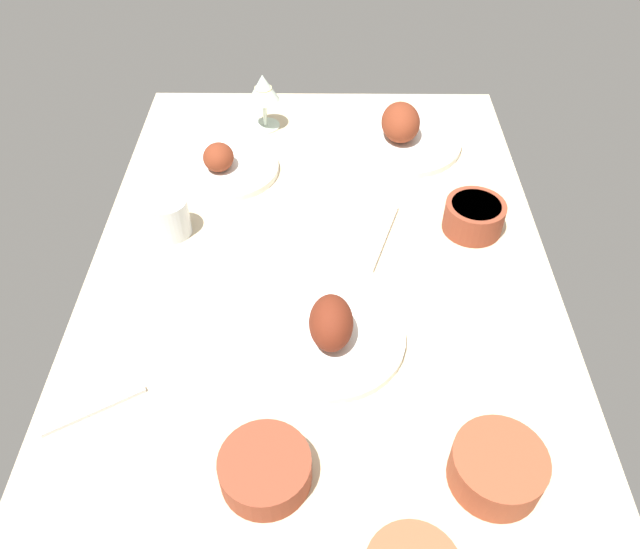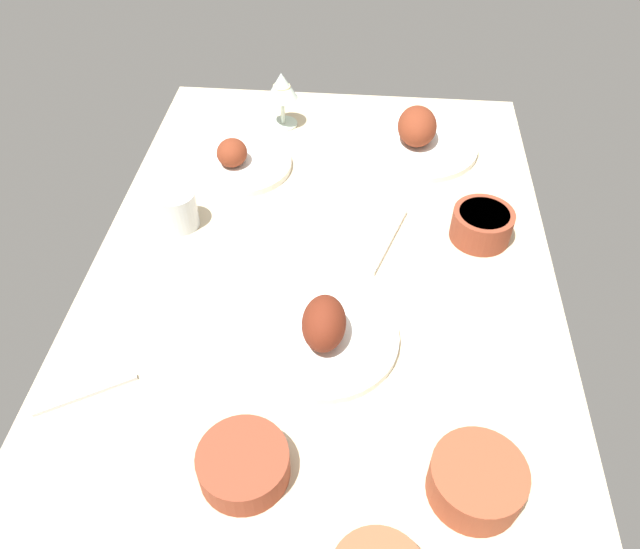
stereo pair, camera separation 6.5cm
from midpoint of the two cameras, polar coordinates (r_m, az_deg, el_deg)
dining_table at (r=118.01cm, az=1.58°, el=-1.40°), size 140.00×90.00×4.00cm
plate_far_side at (r=143.80cm, az=-6.24°, el=10.42°), size 23.02×23.02×7.43cm
plate_center_main at (r=105.32cm, az=2.07°, el=-5.42°), size 26.51×26.51×9.72cm
plate_near_viewer at (r=151.55cm, az=10.30°, el=12.43°), size 28.61×28.61×9.84cm
bowl_onions at (r=93.53cm, az=16.43°, el=-17.94°), size 13.53×13.53×6.28cm
bowl_cream at (r=92.12cm, az=-5.05°, el=-17.20°), size 13.35×13.35×5.16cm
bowl_sauce at (r=128.32cm, az=16.26°, el=4.49°), size 12.18×12.18×6.45cm
wine_glass at (r=154.18cm, az=-2.32°, el=16.88°), size 7.60×7.60×14.00cm
water_tumbler at (r=128.44cm, az=-11.66°, el=5.93°), size 7.87×7.87×8.13cm
folded_napkin at (r=125.92cm, az=5.76°, el=3.73°), size 22.45×16.78×1.20cm
fork_loose at (r=106.21cm, az=-19.33°, el=-10.58°), size 9.20×14.75×0.80cm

